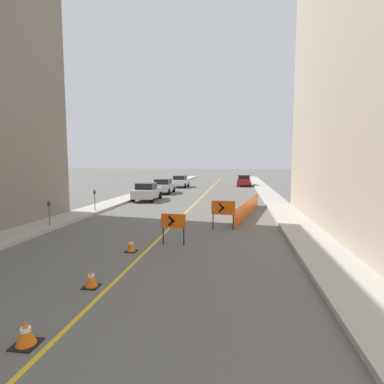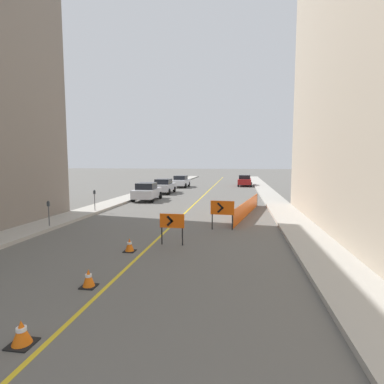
# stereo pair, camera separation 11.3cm
# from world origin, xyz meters

# --- Properties ---
(lane_stripe) EXTENTS (0.12, 72.62, 0.01)m
(lane_stripe) POSITION_xyz_m (0.00, 36.31, 0.00)
(lane_stripe) COLOR gold
(lane_stripe) RESTS_ON ground_plane
(sidewalk_left) EXTENTS (1.94, 72.62, 0.17)m
(sidewalk_left) POSITION_xyz_m (-6.65, 36.31, 0.08)
(sidewalk_left) COLOR #ADA89E
(sidewalk_left) RESTS_ON ground_plane
(sidewalk_right) EXTENTS (1.94, 72.62, 0.17)m
(sidewalk_right) POSITION_xyz_m (6.65, 36.31, 0.08)
(sidewalk_right) COLOR #ADA89E
(sidewalk_right) RESTS_ON ground_plane
(traffic_cone_third) EXTENTS (0.46, 0.46, 0.49)m
(traffic_cone_third) POSITION_xyz_m (-0.43, 9.13, 0.24)
(traffic_cone_third) COLOR black
(traffic_cone_third) RESTS_ON ground_plane
(traffic_cone_fourth) EXTENTS (0.42, 0.42, 0.51)m
(traffic_cone_fourth) POSITION_xyz_m (-0.49, 11.79, 0.25)
(traffic_cone_fourth) COLOR black
(traffic_cone_fourth) RESTS_ON ground_plane
(traffic_cone_fifth) EXTENTS (0.43, 0.43, 0.51)m
(traffic_cone_fifth) POSITION_xyz_m (-0.56, 15.11, 0.25)
(traffic_cone_fifth) COLOR black
(traffic_cone_fifth) RESTS_ON ground_plane
(arrow_barricade_primary) EXTENTS (1.03, 0.08, 1.31)m
(arrow_barricade_primary) POSITION_xyz_m (0.86, 16.28, 0.95)
(arrow_barricade_primary) COLOR #EF560C
(arrow_barricade_primary) RESTS_ON ground_plane
(arrow_barricade_secondary) EXTENTS (1.20, 0.14, 1.49)m
(arrow_barricade_secondary) POSITION_xyz_m (2.77, 19.36, 1.07)
(arrow_barricade_secondary) COLOR #EF560C
(arrow_barricade_secondary) RESTS_ON ground_plane
(safety_mesh_fence) EXTENTS (1.77, 8.63, 0.97)m
(safety_mesh_fence) POSITION_xyz_m (4.15, 23.92, 0.48)
(safety_mesh_fence) COLOR #EF560C
(safety_mesh_fence) RESTS_ON ground_plane
(parked_car_curb_near) EXTENTS (2.02, 4.39, 1.59)m
(parked_car_curb_near) POSITION_xyz_m (-4.55, 30.05, 0.80)
(parked_car_curb_near) COLOR #B7B7BC
(parked_car_curb_near) RESTS_ON ground_plane
(parked_car_curb_mid) EXTENTS (1.93, 4.31, 1.59)m
(parked_car_curb_mid) POSITION_xyz_m (-4.56, 36.14, 0.80)
(parked_car_curb_mid) COLOR #B7B7BC
(parked_car_curb_mid) RESTS_ON ground_plane
(parked_car_curb_far) EXTENTS (1.95, 4.35, 1.59)m
(parked_car_curb_far) POSITION_xyz_m (-4.23, 44.13, 0.80)
(parked_car_curb_far) COLOR silver
(parked_car_curb_far) RESTS_ON ground_plane
(parked_car_opposite_side) EXTENTS (1.95, 4.36, 1.59)m
(parked_car_opposite_side) POSITION_xyz_m (4.35, 47.35, 0.80)
(parked_car_opposite_side) COLOR maroon
(parked_car_opposite_side) RESTS_ON ground_plane
(parking_meter_near_curb) EXTENTS (0.12, 0.11, 1.40)m
(parking_meter_near_curb) POSITION_xyz_m (-6.03, 23.09, 1.15)
(parking_meter_near_curb) COLOR #4C4C51
(parking_meter_near_curb) RESTS_ON sidewalk_left
(parking_meter_far_curb) EXTENTS (0.12, 0.11, 1.30)m
(parking_meter_far_curb) POSITION_xyz_m (-6.03, 18.15, 1.09)
(parking_meter_far_curb) COLOR #4C4C51
(parking_meter_far_curb) RESTS_ON sidewalk_left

